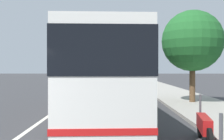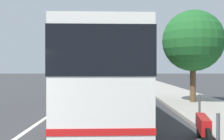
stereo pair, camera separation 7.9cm
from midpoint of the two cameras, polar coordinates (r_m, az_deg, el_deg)
The scene contains 7 objects.
sidewalk_curb at distance 15.02m, azimuth 18.11°, elevation -7.14°, with size 110.00×3.60×0.14m, color #9E998E.
lane_divider_line at distance 14.63m, azimuth -10.72°, elevation -7.59°, with size 110.00×0.16×0.01m, color silver.
coach_bus at distance 12.20m, azimuth -2.39°, elevation -0.14°, with size 12.47×3.13×3.27m.
motorcycle_far_end at distance 7.65m, azimuth 18.32°, elevation -11.15°, with size 2.37×0.49×1.27m.
car_ahead_same_lane at distance 39.38m, azimuth -6.01°, elevation -1.62°, with size 4.44×1.98×1.52m.
car_far_distant at distance 34.49m, azimuth -7.64°, elevation -1.83°, with size 4.06×2.03×1.58m.
roadside_tree_mid_block at distance 16.12m, azimuth 16.25°, elevation 5.81°, with size 3.43×3.43×5.29m.
Camera 1 is at (-4.21, -2.82, 2.00)m, focal length 43.95 mm.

